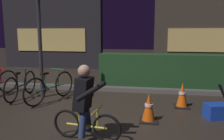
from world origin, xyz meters
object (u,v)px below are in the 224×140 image
object	(u,v)px
street_post	(40,45)
cyclist	(85,102)
parked_bike_left_mid	(21,85)
traffic_cone_near	(149,108)
blue_crate	(216,111)
traffic_cone_far	(182,95)
parked_bike_center_left	(50,87)

from	to	relation	value
street_post	cyclist	size ratio (longest dim) A/B	2.28
parked_bike_left_mid	traffic_cone_near	distance (m)	3.61
parked_bike_left_mid	blue_crate	distance (m)	4.86
traffic_cone_far	blue_crate	distance (m)	0.89
street_post	parked_bike_center_left	world-z (taller)	street_post
blue_crate	cyclist	distance (m)	2.79
traffic_cone_near	cyclist	xyz separation A→B (m)	(-1.01, -0.96, 0.35)
parked_bike_left_mid	cyclist	size ratio (longest dim) A/B	1.31
parked_bike_left_mid	street_post	bearing A→B (deg)	-77.41
street_post	blue_crate	world-z (taller)	street_post
parked_bike_left_mid	cyclist	bearing A→B (deg)	-133.11
street_post	cyclist	world-z (taller)	street_post
traffic_cone_near	traffic_cone_far	bearing A→B (deg)	53.35
traffic_cone_far	blue_crate	xyz separation A→B (m)	(0.60, -0.63, -0.14)
parked_bike_center_left	traffic_cone_near	world-z (taller)	parked_bike_center_left
traffic_cone_near	blue_crate	xyz separation A→B (m)	(1.37, 0.40, -0.13)
parked_bike_left_mid	parked_bike_center_left	xyz separation A→B (m)	(0.91, -0.16, 0.02)
traffic_cone_far	cyclist	bearing A→B (deg)	-131.79
traffic_cone_far	cyclist	distance (m)	2.70
street_post	blue_crate	distance (m)	4.53
parked_bike_left_mid	traffic_cone_far	size ratio (longest dim) A/B	2.75
street_post	traffic_cone_near	xyz separation A→B (m)	(2.88, -1.30, -1.14)
traffic_cone_far	cyclist	world-z (taller)	cyclist
street_post	parked_bike_left_mid	distance (m)	1.21
street_post	parked_bike_left_mid	size ratio (longest dim) A/B	1.74
parked_bike_center_left	blue_crate	bearing A→B (deg)	-79.10
traffic_cone_far	parked_bike_left_mid	bearing A→B (deg)	178.24
traffic_cone_near	traffic_cone_far	world-z (taller)	traffic_cone_far
blue_crate	traffic_cone_near	bearing A→B (deg)	-163.76
parked_bike_center_left	blue_crate	world-z (taller)	parked_bike_center_left
blue_crate	street_post	bearing A→B (deg)	168.06
traffic_cone_far	traffic_cone_near	bearing A→B (deg)	-126.65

